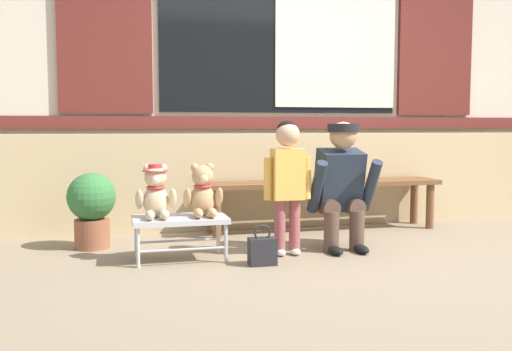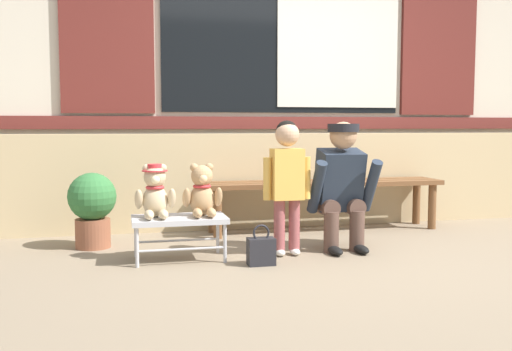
{
  "view_description": "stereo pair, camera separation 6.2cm",
  "coord_description": "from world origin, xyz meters",
  "px_view_note": "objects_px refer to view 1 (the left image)",
  "views": [
    {
      "loc": [
        -1.63,
        -3.62,
        0.92
      ],
      "look_at": [
        -0.6,
        0.5,
        0.55
      ],
      "focal_mm": 40.04,
      "sensor_mm": 36.0,
      "label": 1
    },
    {
      "loc": [
        -1.57,
        -3.63,
        0.92
      ],
      "look_at": [
        -0.6,
        0.5,
        0.55
      ],
      "focal_mm": 40.04,
      "sensor_mm": 36.0,
      "label": 2
    }
  ],
  "objects_px": {
    "small_display_bench": "(180,222)",
    "adult_crouching": "(342,185)",
    "teddy_bear_with_hat": "(156,192)",
    "teddy_bear_plain": "(203,192)",
    "potted_plant": "(92,206)",
    "wooden_bench_long": "(323,188)",
    "child_standing": "(287,172)",
    "handbag_on_ground": "(262,251)"
  },
  "relations": [
    {
      "from": "small_display_bench",
      "to": "adult_crouching",
      "type": "relative_size",
      "value": 0.67
    },
    {
      "from": "small_display_bench",
      "to": "teddy_bear_with_hat",
      "type": "relative_size",
      "value": 1.76
    },
    {
      "from": "small_display_bench",
      "to": "adult_crouching",
      "type": "height_order",
      "value": "adult_crouching"
    },
    {
      "from": "teddy_bear_with_hat",
      "to": "teddy_bear_plain",
      "type": "relative_size",
      "value": 1.0
    },
    {
      "from": "teddy_bear_with_hat",
      "to": "potted_plant",
      "type": "height_order",
      "value": "teddy_bear_with_hat"
    },
    {
      "from": "adult_crouching",
      "to": "potted_plant",
      "type": "relative_size",
      "value": 1.67
    },
    {
      "from": "potted_plant",
      "to": "wooden_bench_long",
      "type": "bearing_deg",
      "value": 7.84
    },
    {
      "from": "small_display_bench",
      "to": "potted_plant",
      "type": "relative_size",
      "value": 1.12
    },
    {
      "from": "potted_plant",
      "to": "teddy_bear_with_hat",
      "type": "bearing_deg",
      "value": -51.12
    },
    {
      "from": "child_standing",
      "to": "potted_plant",
      "type": "relative_size",
      "value": 1.68
    },
    {
      "from": "teddy_bear_with_hat",
      "to": "potted_plant",
      "type": "distance_m",
      "value": 0.72
    },
    {
      "from": "teddy_bear_plain",
      "to": "handbag_on_ground",
      "type": "xyz_separation_m",
      "value": [
        0.35,
        -0.27,
        -0.37
      ]
    },
    {
      "from": "small_display_bench",
      "to": "child_standing",
      "type": "height_order",
      "value": "child_standing"
    },
    {
      "from": "handbag_on_ground",
      "to": "teddy_bear_with_hat",
      "type": "bearing_deg",
      "value": 158.04
    },
    {
      "from": "adult_crouching",
      "to": "potted_plant",
      "type": "bearing_deg",
      "value": 164.99
    },
    {
      "from": "wooden_bench_long",
      "to": "handbag_on_ground",
      "type": "relative_size",
      "value": 7.72
    },
    {
      "from": "wooden_bench_long",
      "to": "small_display_bench",
      "type": "bearing_deg",
      "value": -148.83
    },
    {
      "from": "small_display_bench",
      "to": "handbag_on_ground",
      "type": "relative_size",
      "value": 2.35
    },
    {
      "from": "wooden_bench_long",
      "to": "teddy_bear_plain",
      "type": "distance_m",
      "value": 1.44
    },
    {
      "from": "wooden_bench_long",
      "to": "teddy_bear_with_hat",
      "type": "height_order",
      "value": "teddy_bear_with_hat"
    },
    {
      "from": "teddy_bear_with_hat",
      "to": "potted_plant",
      "type": "xyz_separation_m",
      "value": [
        -0.44,
        0.54,
        -0.15
      ]
    },
    {
      "from": "handbag_on_ground",
      "to": "potted_plant",
      "type": "height_order",
      "value": "potted_plant"
    },
    {
      "from": "wooden_bench_long",
      "to": "teddy_bear_plain",
      "type": "height_order",
      "value": "teddy_bear_plain"
    },
    {
      "from": "child_standing",
      "to": "small_display_bench",
      "type": "bearing_deg",
      "value": 178.2
    },
    {
      "from": "child_standing",
      "to": "handbag_on_ground",
      "type": "relative_size",
      "value": 3.52
    },
    {
      "from": "teddy_bear_plain",
      "to": "wooden_bench_long",
      "type": "bearing_deg",
      "value": 34.42
    },
    {
      "from": "small_display_bench",
      "to": "teddy_bear_with_hat",
      "type": "height_order",
      "value": "teddy_bear_with_hat"
    },
    {
      "from": "wooden_bench_long",
      "to": "teddy_bear_plain",
      "type": "xyz_separation_m",
      "value": [
        -1.19,
        -0.81,
        0.09
      ]
    },
    {
      "from": "wooden_bench_long",
      "to": "child_standing",
      "type": "distance_m",
      "value": 1.05
    },
    {
      "from": "small_display_bench",
      "to": "teddy_bear_plain",
      "type": "bearing_deg",
      "value": 0.51
    },
    {
      "from": "teddy_bear_with_hat",
      "to": "handbag_on_ground",
      "type": "height_order",
      "value": "teddy_bear_with_hat"
    },
    {
      "from": "wooden_bench_long",
      "to": "potted_plant",
      "type": "height_order",
      "value": "potted_plant"
    },
    {
      "from": "teddy_bear_with_hat",
      "to": "potted_plant",
      "type": "relative_size",
      "value": 0.64
    },
    {
      "from": "teddy_bear_with_hat",
      "to": "handbag_on_ground",
      "type": "distance_m",
      "value": 0.82
    },
    {
      "from": "wooden_bench_long",
      "to": "handbag_on_ground",
      "type": "height_order",
      "value": "wooden_bench_long"
    },
    {
      "from": "teddy_bear_plain",
      "to": "adult_crouching",
      "type": "xyz_separation_m",
      "value": [
        1.05,
        0.06,
        0.02
      ]
    },
    {
      "from": "small_display_bench",
      "to": "handbag_on_ground",
      "type": "distance_m",
      "value": 0.6
    },
    {
      "from": "teddy_bear_with_hat",
      "to": "teddy_bear_plain",
      "type": "height_order",
      "value": "same"
    },
    {
      "from": "wooden_bench_long",
      "to": "teddy_bear_with_hat",
      "type": "bearing_deg",
      "value": -151.67
    },
    {
      "from": "teddy_bear_with_hat",
      "to": "child_standing",
      "type": "relative_size",
      "value": 0.38
    },
    {
      "from": "potted_plant",
      "to": "small_display_bench",
      "type": "bearing_deg",
      "value": -42.38
    },
    {
      "from": "adult_crouching",
      "to": "child_standing",
      "type": "bearing_deg",
      "value": -169.09
    }
  ]
}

